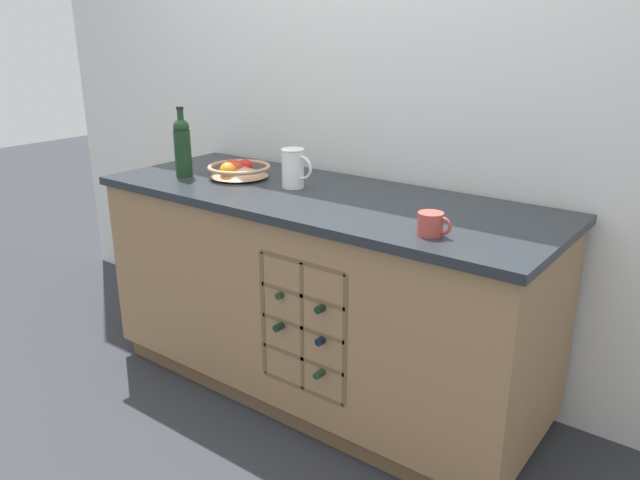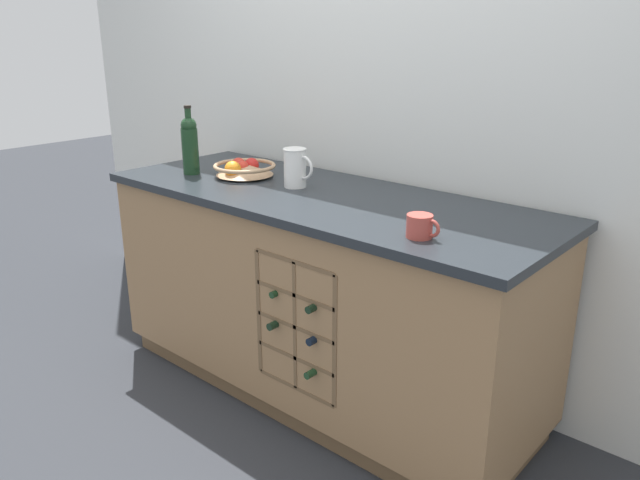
# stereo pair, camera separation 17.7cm
# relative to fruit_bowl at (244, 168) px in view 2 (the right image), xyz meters

# --- Properties ---
(ground_plane) EXTENTS (14.00, 14.00, 0.00)m
(ground_plane) POSITION_rel_fruit_bowl_xyz_m (0.47, -0.01, -0.95)
(ground_plane) COLOR #2D3035
(back_wall) EXTENTS (4.40, 0.06, 2.55)m
(back_wall) POSITION_rel_fruit_bowl_xyz_m (0.47, 0.41, 0.33)
(back_wall) COLOR silver
(back_wall) RESTS_ON ground_plane
(kitchen_island) EXTENTS (1.97, 0.75, 0.91)m
(kitchen_island) POSITION_rel_fruit_bowl_xyz_m (0.47, -0.01, -0.49)
(kitchen_island) COLOR brown
(kitchen_island) RESTS_ON ground_plane
(fruit_bowl) EXTENTS (0.28, 0.28, 0.08)m
(fruit_bowl) POSITION_rel_fruit_bowl_xyz_m (0.00, 0.00, 0.00)
(fruit_bowl) COLOR tan
(fruit_bowl) RESTS_ON kitchen_island
(white_pitcher) EXTENTS (0.15, 0.10, 0.17)m
(white_pitcher) POSITION_rel_fruit_bowl_xyz_m (0.31, 0.01, 0.05)
(white_pitcher) COLOR white
(white_pitcher) RESTS_ON kitchen_island
(ceramic_mug) EXTENTS (0.12, 0.09, 0.08)m
(ceramic_mug) POSITION_rel_fruit_bowl_xyz_m (1.07, -0.21, -0.00)
(ceramic_mug) COLOR #B7473D
(ceramic_mug) RESTS_ON kitchen_island
(standing_wine_bottle) EXTENTS (0.08, 0.08, 0.31)m
(standing_wine_bottle) POSITION_rel_fruit_bowl_xyz_m (-0.23, -0.12, 0.10)
(standing_wine_bottle) COLOR #19381E
(standing_wine_bottle) RESTS_ON kitchen_island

